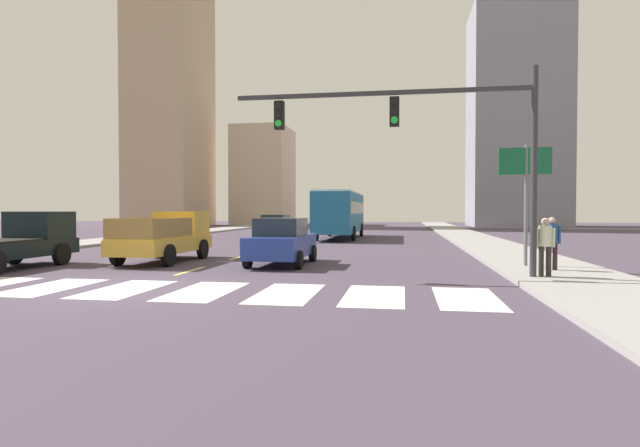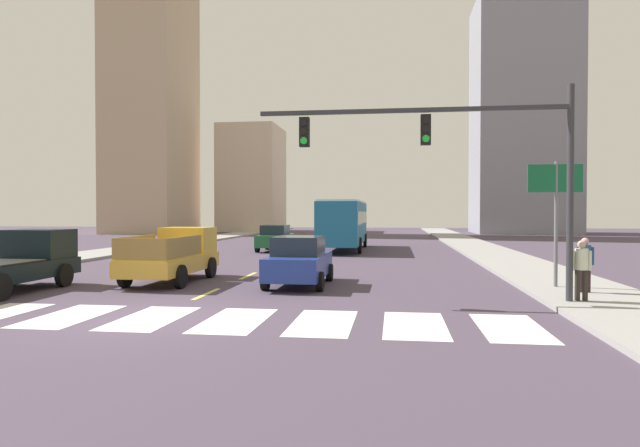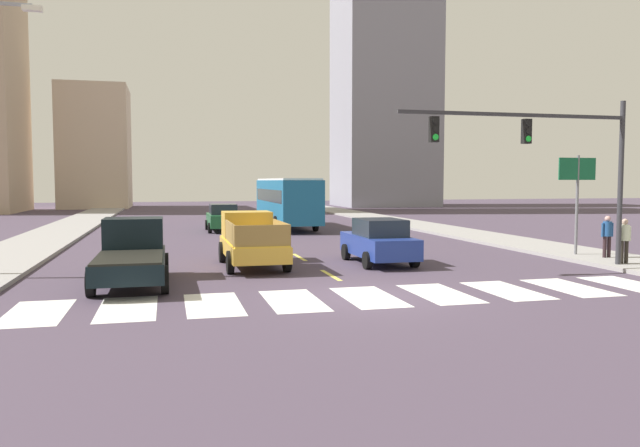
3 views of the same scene
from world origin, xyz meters
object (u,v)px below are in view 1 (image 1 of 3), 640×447
Objects in this scene: traffic_signal_gantry at (433,134)px; sedan_far at (276,227)px; sedan_near_right at (282,241)px; pedestrian_waiting at (545,242)px; pickup_stakebed at (168,237)px; direction_sign_green at (525,179)px; pedestrian_walking at (552,239)px; city_bus at (340,211)px; pickup_dark at (16,241)px.

sedan_far is at bearing 115.87° from traffic_signal_gantry.
pedestrian_waiting reaches higher than sedan_near_right.
sedan_near_right is at bearing -74.53° from sedan_far.
pickup_stakebed is 13.43m from direction_sign_green.
pedestrian_waiting is at bearing -92.11° from direction_sign_green.
pedestrian_walking is (0.52, -1.22, -1.92)m from direction_sign_green.
traffic_signal_gantry reaches higher than pedestrian_walking.
city_bus is at bearing 73.64° from pickup_stakebed.
city_bus reaches higher than pedestrian_waiting.
pickup_stakebed is at bearing -103.18° from city_bus.
sedan_near_right is 0.51× the size of traffic_signal_gantry.
city_bus is at bearing 103.90° from traffic_signal_gantry.
pedestrian_walking is (17.86, 0.97, 0.20)m from pickup_dark.
city_bus reaches higher than sedan_far.
city_bus is 6.59× the size of pedestrian_waiting.
sedan_near_right is 17.27m from sedan_far.
pedestrian_waiting is at bearing -66.57° from city_bus.
city_bus is 1.25× the size of traffic_signal_gantry.
sedan_far is 0.51× the size of traffic_signal_gantry.
pedestrian_waiting is at bearing 81.90° from pedestrian_walking.
sedan_near_right is at bearing 178.10° from direction_sign_green.
pickup_stakebed is 3.17× the size of pedestrian_walking.
pickup_dark is 1.18× the size of sedan_near_right.
pedestrian_waiting is (3.08, 0.11, -3.07)m from traffic_signal_gantry.
pickup_stakebed is 13.69m from pedestrian_waiting.
sedan_near_right is 1.05× the size of direction_sign_green.
direction_sign_green is at bearing -52.25° from sedan_far.
city_bus is 2.45× the size of sedan_near_right.
pedestrian_walking is at bearing 25.76° from traffic_signal_gantry.
pickup_dark is 1.24× the size of direction_sign_green.
pickup_stakebed is 18.13m from city_bus.
sedan_far is 22.45m from traffic_signal_gantry.
sedan_far is at bearing 73.69° from pickup_dark.
pickup_dark reaches higher than pedestrian_walking.
direction_sign_green is 2.33m from pedestrian_walking.
city_bus is at bearing 114.73° from direction_sign_green.
city_bus is at bearing -43.93° from pedestrian_waiting.
sedan_near_right is at bearing -87.80° from city_bus.
sedan_far is at bearing 127.20° from direction_sign_green.
pedestrian_walking is (13.76, -2.22, 0.18)m from pickup_stakebed.
traffic_signal_gantry is (9.69, -19.98, 3.33)m from sedan_far.
pickup_dark is 17.60m from direction_sign_green.
traffic_signal_gantry is 4.35m from pedestrian_waiting.
pedestrian_waiting is 1.79m from pedestrian_walking.
pickup_stakebed is 11.29m from traffic_signal_gantry.
direction_sign_green is at bearing 3.99° from pickup_dark.
pickup_stakebed is at bearing 34.66° from pickup_dark.
pedestrian_waiting is at bearing -17.74° from pickup_stakebed.
pickup_stakebed is at bearing -90.72° from sedan_far.
pickup_dark reaches higher than sedan_near_right.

